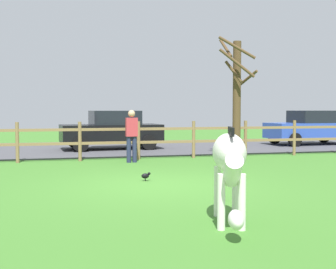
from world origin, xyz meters
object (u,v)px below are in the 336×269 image
object	(u,v)px
crow_on_grass	(146,176)
parked_car_blue	(311,127)
bare_tree	(237,94)
visitor_near_fence	(132,134)
zebra	(230,160)
parked_car_black	(112,130)

from	to	relation	value
crow_on_grass	parked_car_blue	world-z (taller)	parked_car_blue
bare_tree	visitor_near_fence	world-z (taller)	bare_tree
bare_tree	crow_on_grass	size ratio (longest dim) A/B	19.16
parked_car_blue	visitor_near_fence	xyz separation A→B (m)	(-9.08, -4.50, 0.06)
bare_tree	zebra	distance (m)	9.21
parked_car_black	zebra	bearing A→B (deg)	-88.84
parked_car_black	visitor_near_fence	xyz separation A→B (m)	(0.10, -4.33, 0.06)
bare_tree	parked_car_blue	bearing A→B (deg)	36.11
bare_tree	parked_car_black	bearing A→B (deg)	136.14
parked_car_black	parked_car_blue	xyz separation A→B (m)	(9.18, 0.17, 0.00)
zebra	bare_tree	bearing A→B (deg)	66.66
zebra	parked_car_black	xyz separation A→B (m)	(-0.25, 12.09, -0.08)
bare_tree	parked_car_black	distance (m)	5.52
crow_on_grass	bare_tree	bearing A→B (deg)	46.67
parked_car_black	visitor_near_fence	world-z (taller)	visitor_near_fence
crow_on_grass	parked_car_black	xyz separation A→B (m)	(0.18, 7.99, 0.72)
crow_on_grass	visitor_near_fence	distance (m)	3.75
crow_on_grass	visitor_near_fence	size ratio (longest dim) A/B	0.13
bare_tree	crow_on_grass	world-z (taller)	bare_tree
bare_tree	visitor_near_fence	xyz separation A→B (m)	(-3.76, -0.62, -1.29)
zebra	parked_car_black	world-z (taller)	parked_car_black
bare_tree	visitor_near_fence	distance (m)	4.03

